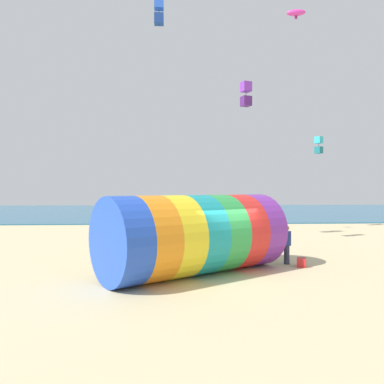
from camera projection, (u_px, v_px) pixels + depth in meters
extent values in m
plane|color=#CCBA8C|center=(227.00, 275.00, 14.18)|extent=(120.00, 120.00, 0.00)
cube|color=#236084|center=(186.00, 211.00, 54.56)|extent=(120.00, 40.00, 0.10)
cylinder|color=blue|center=(121.00, 241.00, 12.42)|extent=(2.52, 3.10, 3.03)
cylinder|color=orange|center=(148.00, 239.00, 13.04)|extent=(2.52, 3.10, 3.03)
cylinder|color=yellow|center=(172.00, 237.00, 13.65)|extent=(2.52, 3.10, 3.03)
cylinder|color=teal|center=(195.00, 235.00, 14.26)|extent=(2.52, 3.10, 3.03)
cylinder|color=green|center=(216.00, 233.00, 14.87)|extent=(2.52, 3.10, 3.03)
cylinder|color=red|center=(235.00, 231.00, 15.48)|extent=(2.52, 3.10, 3.03)
cylinder|color=purple|center=(252.00, 230.00, 16.09)|extent=(2.52, 3.10, 3.03)
cylinder|color=black|center=(261.00, 229.00, 16.41)|extent=(1.58, 2.36, 2.79)
cylinder|color=#383D56|center=(287.00, 255.00, 16.21)|extent=(0.24, 0.24, 0.82)
cube|color=#2D4CA5|center=(287.00, 238.00, 16.21)|extent=(0.40, 0.31, 0.61)
sphere|color=#9E7051|center=(287.00, 228.00, 16.21)|extent=(0.22, 0.22, 0.22)
cube|color=blue|center=(159.00, 4.00, 22.14)|extent=(0.56, 0.56, 0.59)
cube|color=navy|center=(159.00, 19.00, 22.15)|extent=(0.56, 0.56, 0.59)
cylinder|color=black|center=(159.00, 12.00, 22.14)|extent=(0.02, 0.02, 1.58)
cube|color=#2DB2C6|center=(319.00, 140.00, 31.03)|extent=(0.73, 0.73, 0.56)
cube|color=#1B6B77|center=(319.00, 150.00, 31.04)|extent=(0.73, 0.73, 0.56)
cylinder|color=black|center=(319.00, 145.00, 31.03)|extent=(0.02, 0.02, 1.49)
ellipsoid|color=#D1339E|center=(296.00, 13.00, 17.31)|extent=(0.92, 0.55, 0.37)
cube|color=#7D1E5E|center=(296.00, 17.00, 17.31)|extent=(0.12, 0.04, 0.22)
cube|color=purple|center=(246.00, 87.00, 22.11)|extent=(0.67, 0.67, 0.57)
cube|color=#4C1E6B|center=(246.00, 101.00, 22.12)|extent=(0.67, 0.67, 0.57)
cylinder|color=black|center=(246.00, 94.00, 22.12)|extent=(0.02, 0.02, 1.51)
cube|color=red|center=(302.00, 262.00, 15.68)|extent=(0.53, 0.62, 0.36)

